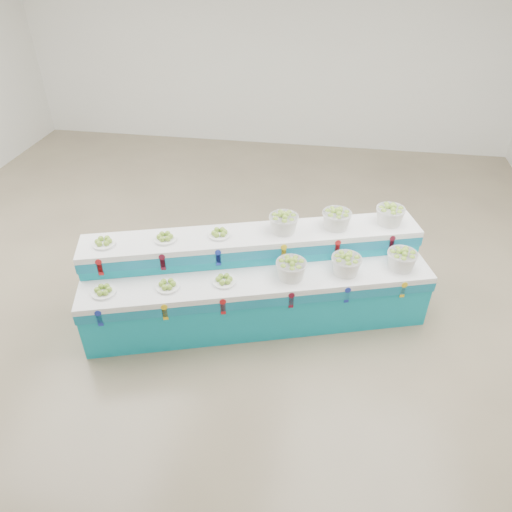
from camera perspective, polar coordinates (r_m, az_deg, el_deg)
name	(u,v)px	position (r m, az deg, el deg)	size (l,w,h in m)	color
ground	(214,282)	(6.42, -5.07, -3.16)	(10.00, 10.00, 0.00)	#746550
back_wall	(267,45)	(10.14, 1.38, 24.09)	(10.00, 10.00, 0.00)	silver
display_stand	(256,281)	(5.60, 0.00, -3.00)	(3.99, 1.03, 1.02)	#1098AF
plate_lower_left	(103,290)	(5.32, -17.96, -3.93)	(0.26, 0.26, 0.09)	white
plate_lower_mid	(167,284)	(5.23, -10.66, -3.39)	(0.26, 0.26, 0.09)	white
plate_lower_right	(224,280)	(5.22, -3.87, -2.85)	(0.26, 0.26, 0.09)	white
basket_lower_left	(291,268)	(5.26, 4.25, -1.49)	(0.34, 0.34, 0.24)	silver
basket_lower_mid	(346,264)	(5.41, 10.82, -0.91)	(0.34, 0.34, 0.24)	silver
basket_lower_right	(402,259)	(5.64, 17.17, -0.33)	(0.34, 0.34, 0.24)	silver
plate_upper_left	(103,241)	(5.55, -17.93, 1.69)	(0.26, 0.26, 0.09)	white
plate_upper_mid	(165,237)	(5.46, -10.93, 2.29)	(0.26, 0.26, 0.09)	white
plate_upper_right	(219,233)	(5.45, -4.44, 2.83)	(0.26, 0.26, 0.09)	white
basket_upper_left	(284,222)	(5.49, 3.35, 4.08)	(0.34, 0.34, 0.24)	silver
basket_upper_mid	(337,218)	(5.64, 9.70, 4.50)	(0.34, 0.34, 0.24)	silver
basket_upper_right	(390,214)	(5.86, 15.87, 4.85)	(0.34, 0.34, 0.24)	silver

